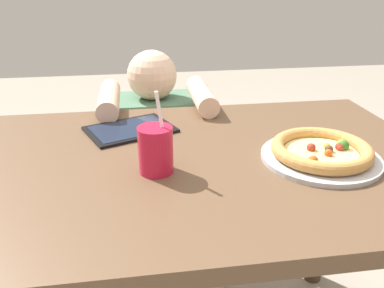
{
  "coord_description": "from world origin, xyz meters",
  "views": [
    {
      "loc": [
        -0.14,
        -0.89,
        1.18
      ],
      "look_at": [
        -0.0,
        0.02,
        0.78
      ],
      "focal_mm": 37.23,
      "sensor_mm": 36.0,
      "label": 1
    }
  ],
  "objects_px": {
    "drink_cup_colored": "(156,150)",
    "diner_seated": "(156,164)",
    "tablet": "(130,129)",
    "pizza_near": "(321,152)"
  },
  "relations": [
    {
      "from": "pizza_near",
      "to": "tablet",
      "type": "distance_m",
      "value": 0.54
    },
    {
      "from": "drink_cup_colored",
      "to": "tablet",
      "type": "height_order",
      "value": "drink_cup_colored"
    },
    {
      "from": "tablet",
      "to": "drink_cup_colored",
      "type": "bearing_deg",
      "value": -77.49
    },
    {
      "from": "diner_seated",
      "to": "drink_cup_colored",
      "type": "bearing_deg",
      "value": -92.59
    },
    {
      "from": "drink_cup_colored",
      "to": "diner_seated",
      "type": "xyz_separation_m",
      "value": [
        0.03,
        0.69,
        -0.38
      ]
    },
    {
      "from": "drink_cup_colored",
      "to": "diner_seated",
      "type": "height_order",
      "value": "drink_cup_colored"
    },
    {
      "from": "tablet",
      "to": "pizza_near",
      "type": "bearing_deg",
      "value": -29.67
    },
    {
      "from": "drink_cup_colored",
      "to": "diner_seated",
      "type": "bearing_deg",
      "value": 87.41
    },
    {
      "from": "drink_cup_colored",
      "to": "pizza_near",
      "type": "bearing_deg",
      "value": 0.13
    },
    {
      "from": "pizza_near",
      "to": "tablet",
      "type": "relative_size",
      "value": 1.02
    }
  ]
}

